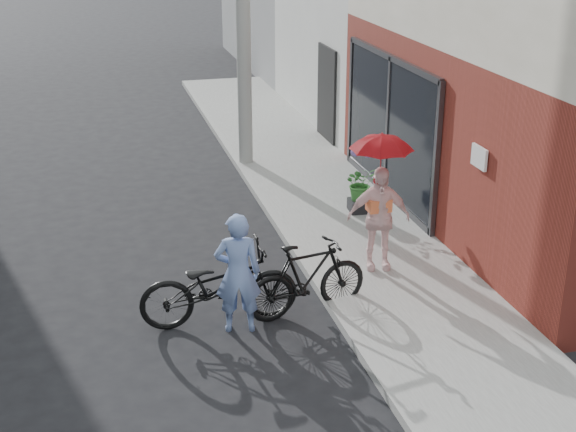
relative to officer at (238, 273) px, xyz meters
name	(u,v)px	position (x,y,z in m)	size (l,w,h in m)	color
ground	(259,310)	(0.35, 0.43, -0.79)	(80.00, 80.00, 0.00)	black
sidewalk	(358,234)	(2.45, 2.43, -0.73)	(2.20, 24.00, 0.12)	gray
curb	(289,241)	(1.29, 2.43, -0.73)	(0.12, 24.00, 0.12)	#9E9E99
officer	(238,273)	(0.00, 0.00, 0.00)	(0.58, 0.38, 1.59)	#6D87C3
bike_left	(219,286)	(-0.20, 0.23, -0.26)	(0.71, 2.03, 1.06)	black
bike_right	(307,278)	(0.95, 0.19, -0.28)	(0.48, 1.70, 1.02)	black
kimono_woman	(378,218)	(2.25, 1.06, 0.09)	(0.90, 0.37, 1.53)	#F4CECD
parasol	(382,141)	(2.25, 1.06, 1.23)	(0.85, 0.85, 0.74)	red
planter	(360,205)	(2.77, 3.23, -0.57)	(0.38, 0.38, 0.20)	black
potted_plant	(361,183)	(2.77, 3.23, -0.17)	(0.55, 0.47, 0.61)	#33742E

